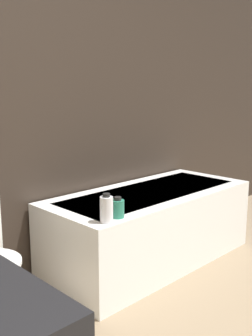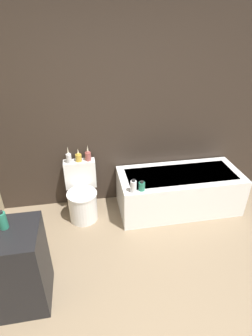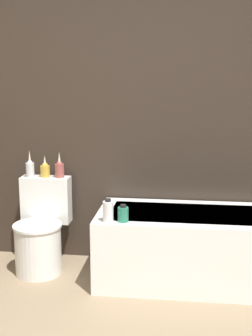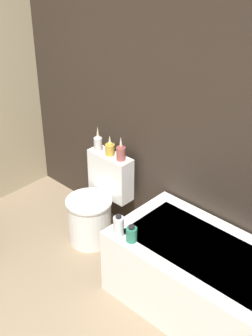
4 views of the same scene
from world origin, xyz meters
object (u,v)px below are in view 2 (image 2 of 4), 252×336
(toilet, at_px, (82,196))
(vase_gold, at_px, (69,157))
(shampoo_bottle_tall, at_px, (133,186))
(soap_bottle_glass, at_px, (3,220))
(bathtub, at_px, (179,191))
(vase_bronze, at_px, (88,155))
(shampoo_bottle_short, at_px, (142,186))
(vase_silver, at_px, (78,157))

(toilet, xyz_separation_m, vase_gold, (-0.12, 0.16, 0.51))
(vase_gold, bearing_deg, shampoo_bottle_tall, -34.69)
(soap_bottle_glass, bearing_deg, bathtub, 27.88)
(shampoo_bottle_tall, bearing_deg, vase_gold, 145.31)
(toilet, distance_m, vase_bronze, 0.55)
(shampoo_bottle_short, bearing_deg, bathtub, 24.52)
(vase_gold, distance_m, vase_bronze, 0.25)
(shampoo_bottle_tall, bearing_deg, soap_bottle_glass, -149.27)
(soap_bottle_glass, distance_m, vase_bronze, 1.47)
(vase_silver, distance_m, shampoo_bottle_tall, 0.83)
(toilet, bearing_deg, shampoo_bottle_short, -24.61)
(toilet, distance_m, vase_gold, 0.55)
(toilet, relative_size, shampoo_bottle_tall, 4.33)
(vase_gold, xyz_separation_m, vase_silver, (0.12, 0.02, -0.01))
(soap_bottle_glass, relative_size, vase_silver, 0.95)
(vase_bronze, relative_size, shampoo_bottle_short, 1.69)
(bathtub, relative_size, vase_silver, 9.09)
(vase_gold, height_order, vase_bronze, vase_gold)
(toilet, bearing_deg, shampoo_bottle_tall, -29.51)
(soap_bottle_glass, distance_m, vase_silver, 1.41)
(vase_gold, height_order, shampoo_bottle_short, vase_gold)
(toilet, xyz_separation_m, shampoo_bottle_tall, (0.61, -0.35, 0.32))
(shampoo_bottle_tall, bearing_deg, bathtub, 22.47)
(vase_gold, xyz_separation_m, shampoo_bottle_short, (0.84, -0.49, -0.21))
(vase_silver, height_order, shampoo_bottle_tall, vase_silver)
(bathtub, height_order, toilet, toilet)
(shampoo_bottle_tall, relative_size, shampoo_bottle_short, 1.35)
(vase_bronze, bearing_deg, vase_silver, -178.39)
(bathtub, xyz_separation_m, shampoo_bottle_short, (-0.59, -0.27, 0.32))
(bathtub, distance_m, vase_bronze, 1.33)
(shampoo_bottle_short, bearing_deg, toilet, 155.39)
(bathtub, distance_m, vase_silver, 1.43)
(vase_bronze, distance_m, shampoo_bottle_tall, 0.75)
(toilet, bearing_deg, vase_gold, 126.99)
(vase_gold, distance_m, shampoo_bottle_short, 1.00)
(soap_bottle_glass, relative_size, shampoo_bottle_tall, 1.01)
(soap_bottle_glass, bearing_deg, shampoo_bottle_short, 29.31)
(shampoo_bottle_short, bearing_deg, soap_bottle_glass, -150.69)
(soap_bottle_glass, bearing_deg, toilet, 60.14)
(soap_bottle_glass, height_order, shampoo_bottle_short, soap_bottle_glass)
(bathtub, height_order, vase_silver, vase_silver)
(vase_bronze, bearing_deg, soap_bottle_glass, -120.43)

